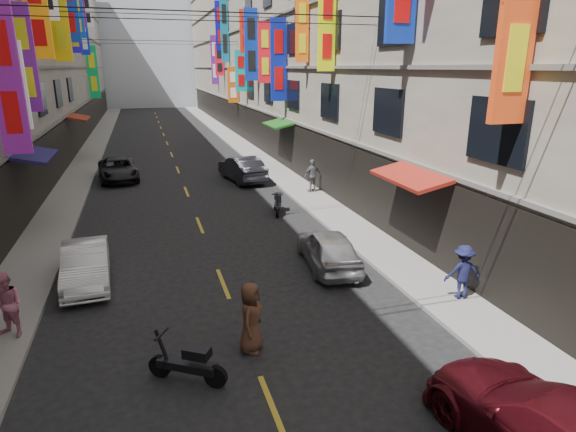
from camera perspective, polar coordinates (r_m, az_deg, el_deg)
sidewalk_left at (r=38.33m, az=-22.66°, el=6.38°), size 2.00×90.00×0.12m
sidewalk_right at (r=38.95m, az=-4.73°, el=7.80°), size 2.00×90.00×0.12m
building_row_right at (r=40.23m, az=3.91°, el=21.59°), size 10.14×90.00×19.00m
haze_block at (r=87.74m, az=-16.40°, el=19.58°), size 18.00×8.00×22.00m
shop_signage at (r=30.87m, az=-14.44°, el=21.87°), size 14.00×55.00×12.14m
street_awnings at (r=21.87m, az=-14.77°, el=7.72°), size 13.99×35.20×0.41m
overhead_cables at (r=25.78m, az=-13.24°, el=22.15°), size 14.00×38.04×1.24m
lane_markings at (r=35.24m, az=-13.31°, el=6.31°), size 0.12×80.20×0.01m
scooter_crossing at (r=10.77m, az=-11.74°, el=-16.76°), size 1.57×1.08×1.14m
scooter_far_right at (r=21.94m, az=-1.22°, el=1.46°), size 0.75×1.75×1.14m
car_left_mid at (r=16.05m, az=-22.84°, el=-5.31°), size 1.55×3.84×1.24m
car_left_far at (r=30.17m, az=-19.49°, el=5.22°), size 2.55×4.76×1.27m
car_right_mid at (r=16.06m, az=4.80°, el=-3.83°), size 1.90×3.93×1.29m
car_right_far at (r=28.35m, az=-5.48°, el=5.61°), size 2.24×4.62×1.46m
pedestrian_lfar at (r=13.50m, az=-30.36°, el=-9.16°), size 0.97×0.91×1.65m
pedestrian_rnear at (r=14.45m, az=20.01°, el=-6.23°), size 1.09×0.70×1.57m
pedestrian_rfar at (r=25.24m, az=2.92°, el=4.80°), size 1.10×0.76×1.72m
pedestrian_crossing at (r=11.40m, az=-4.45°, el=-11.91°), size 0.90×1.01×1.72m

